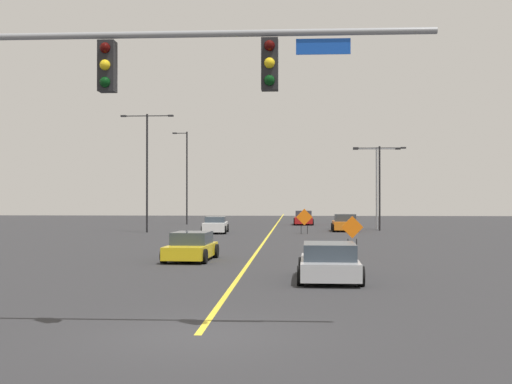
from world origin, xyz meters
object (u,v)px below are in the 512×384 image
at_px(construction_sign_median_near, 352,230).
at_px(car_silver_approaching, 329,262).
at_px(street_lamp_far_right, 380,179).
at_px(car_yellow_passing, 191,247).
at_px(street_lamp_mid_left, 377,180).
at_px(car_red_distant, 303,218).
at_px(car_orange_near, 345,223).
at_px(car_white_mid, 215,225).
at_px(construction_sign_left_shoulder, 304,218).
at_px(traffic_signal_assembly, 21,87).
at_px(street_lamp_near_right, 147,163).
at_px(street_lamp_near_left, 186,174).

xyz_separation_m(construction_sign_median_near, car_silver_approaching, (-1.63, -10.09, -0.62)).
bearing_deg(street_lamp_far_right, car_yellow_passing, -113.24).
xyz_separation_m(street_lamp_mid_left, car_red_distant, (-6.34, 9.71, -3.74)).
bearing_deg(car_orange_near, construction_sign_median_near, -93.31).
bearing_deg(car_yellow_passing, car_white_mid, 94.21).
distance_m(construction_sign_median_near, car_orange_near, 23.05).
bearing_deg(construction_sign_left_shoulder, construction_sign_median_near, -83.61).
bearing_deg(construction_sign_median_near, traffic_signal_assembly, -113.64).
bearing_deg(street_lamp_mid_left, construction_sign_left_shoulder, -130.18).
xyz_separation_m(street_lamp_near_right, car_yellow_passing, (7.28, -23.37, -5.02)).
bearing_deg(street_lamp_mid_left, car_orange_near, -132.19).
distance_m(street_lamp_near_right, car_orange_near, 17.05).
bearing_deg(street_lamp_near_left, car_white_mid, -72.90).
distance_m(traffic_signal_assembly, street_lamp_mid_left, 47.46).
distance_m(street_lamp_mid_left, car_yellow_passing, 32.11).
height_order(street_lamp_mid_left, car_yellow_passing, street_lamp_mid_left).
bearing_deg(car_silver_approaching, construction_sign_left_shoulder, 90.92).
bearing_deg(street_lamp_near_right, traffic_signal_assembly, -80.98).
bearing_deg(construction_sign_median_near, construction_sign_left_shoulder, 96.39).
xyz_separation_m(street_lamp_far_right, street_lamp_near_right, (-19.09, -4.12, 1.23)).
height_order(construction_sign_median_near, car_orange_near, construction_sign_median_near).
bearing_deg(traffic_signal_assembly, street_lamp_mid_left, 74.30).
relative_size(street_lamp_far_right, car_white_mid, 1.57).
height_order(street_lamp_near_left, construction_sign_median_near, street_lamp_near_left).
xyz_separation_m(street_lamp_mid_left, construction_sign_median_near, (-4.38, -26.37, -3.18)).
distance_m(car_orange_near, car_silver_approaching, 33.23).
bearing_deg(construction_sign_left_shoulder, street_lamp_near_left, 124.59).
bearing_deg(street_lamp_far_right, car_orange_near, -157.74).
distance_m(street_lamp_near_left, street_lamp_near_right, 16.20).
bearing_deg(car_red_distant, construction_sign_median_near, -86.89).
distance_m(car_yellow_passing, car_orange_near, 27.68).
height_order(construction_sign_median_near, car_white_mid, construction_sign_median_near).
height_order(street_lamp_near_left, construction_sign_left_shoulder, street_lamp_near_left).
relative_size(car_orange_near, car_silver_approaching, 0.90).
height_order(street_lamp_far_right, car_red_distant, street_lamp_far_right).
xyz_separation_m(traffic_signal_assembly, street_lamp_near_right, (-6.26, 39.44, 0.51)).
distance_m(street_lamp_near_left, car_orange_near, 20.99).
xyz_separation_m(traffic_signal_assembly, street_lamp_near_left, (-5.78, 55.64, 0.15)).
distance_m(street_lamp_far_right, car_silver_approaching, 35.06).
height_order(street_lamp_far_right, construction_sign_median_near, street_lamp_far_right).
bearing_deg(car_orange_near, street_lamp_mid_left, 47.81).
height_order(street_lamp_mid_left, street_lamp_near_right, street_lamp_near_right).
bearing_deg(street_lamp_near_right, street_lamp_near_left, 88.28).
relative_size(street_lamp_far_right, street_lamp_mid_left, 0.99).
xyz_separation_m(car_white_mid, car_silver_approaching, (7.49, -29.80, -0.00)).
xyz_separation_m(construction_sign_median_near, car_orange_near, (1.33, 23.00, -0.57)).
distance_m(street_lamp_near_left, construction_sign_median_near, 39.21).
height_order(street_lamp_mid_left, car_orange_near, street_lamp_mid_left).
xyz_separation_m(street_lamp_far_right, construction_sign_median_near, (-4.37, -24.25, -3.16)).
distance_m(construction_sign_median_near, car_yellow_passing, 8.14).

